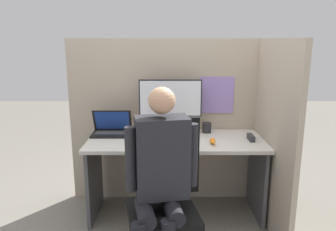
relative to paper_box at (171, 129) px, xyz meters
name	(u,v)px	position (x,y,z in m)	size (l,w,h in m)	color
cubicle_panel_back	(176,121)	(0.05, 0.17, 0.03)	(2.04, 0.05, 1.58)	tan
cubicle_panel_right	(270,133)	(0.84, -0.24, 0.03)	(0.04, 1.28, 1.58)	tan
desk	(177,157)	(0.05, -0.17, -0.21)	(1.54, 0.65, 0.72)	beige
paper_box	(171,129)	(0.00, 0.00, 0.00)	(0.31, 0.22, 0.09)	orange
monitor	(171,100)	(0.00, 0.00, 0.27)	(0.57, 0.19, 0.42)	#232328
laptop	(113,130)	(-0.54, -0.03, 0.00)	(0.35, 0.23, 0.23)	black
mouse	(140,142)	(-0.26, -0.30, -0.03)	(0.07, 0.05, 0.03)	silver
stapler	(252,138)	(0.70, -0.21, -0.02)	(0.04, 0.14, 0.05)	#2D2D33
carrot_toy	(214,142)	(0.35, -0.35, -0.02)	(0.05, 0.12, 0.05)	orange
office_chair	(166,194)	(-0.04, -0.80, -0.25)	(0.55, 0.59, 1.02)	black
person	(162,172)	(-0.07, -0.95, -0.03)	(0.47, 0.44, 1.28)	black
coffee_mug	(208,128)	(0.34, 0.03, 0.00)	(0.08, 0.08, 0.09)	#232328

